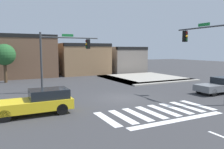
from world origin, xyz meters
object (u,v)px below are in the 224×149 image
at_px(car_gray, 219,85).
at_px(traffic_signal_northwest, 64,51).
at_px(car_yellow, 37,102).
at_px(traffic_signal_southeast, 207,46).
at_px(roadside_tree, 4,55).

bearing_deg(car_gray, traffic_signal_northwest, -30.01).
height_order(traffic_signal_northwest, car_yellow, traffic_signal_northwest).
relative_size(traffic_signal_southeast, car_yellow, 1.31).
relative_size(traffic_signal_northwest, roadside_tree, 1.20).
relative_size(car_yellow, car_gray, 1.06).
relative_size(traffic_signal_northwest, traffic_signal_southeast, 0.92).
height_order(car_yellow, car_gray, car_yellow).
distance_m(car_yellow, car_gray, 16.02).
height_order(traffic_signal_northwest, car_gray, traffic_signal_northwest).
relative_size(traffic_signal_southeast, roadside_tree, 1.30).
bearing_deg(traffic_signal_northwest, car_gray, -30.01).
bearing_deg(roadside_tree, car_yellow, -84.64).
relative_size(car_yellow, roadside_tree, 1.00).
height_order(traffic_signal_northwest, traffic_signal_southeast, traffic_signal_southeast).
xyz_separation_m(car_yellow, car_gray, (16.01, -0.51, -0.06)).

